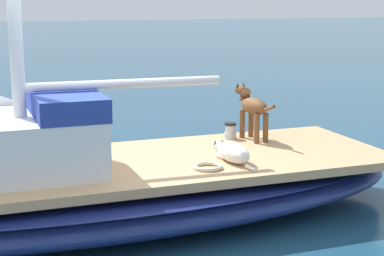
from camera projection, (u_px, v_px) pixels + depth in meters
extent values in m
plane|color=navy|center=(108.00, 220.00, 7.18)|extent=(120.00, 120.00, 0.00)
ellipsoid|color=navy|center=(107.00, 197.00, 7.12)|extent=(2.86, 7.32, 0.56)
ellipsoid|color=navy|center=(107.00, 182.00, 7.09)|extent=(2.88, 7.35, 0.08)
cube|color=tan|center=(107.00, 169.00, 7.06)|extent=(2.39, 6.72, 0.10)
cylinder|color=silver|center=(123.00, 84.00, 6.88)|extent=(0.10, 2.20, 0.10)
cube|color=navy|center=(65.00, 103.00, 6.72)|extent=(1.36, 0.77, 0.24)
ellipsoid|color=brown|center=(254.00, 106.00, 8.15)|extent=(0.55, 0.29, 0.22)
cylinder|color=brown|center=(242.00, 124.00, 8.33)|extent=(0.07, 0.07, 0.38)
cylinder|color=brown|center=(251.00, 123.00, 8.39)|extent=(0.07, 0.07, 0.38)
cylinder|color=brown|center=(257.00, 129.00, 8.01)|extent=(0.07, 0.07, 0.38)
cylinder|color=brown|center=(266.00, 128.00, 8.07)|extent=(0.07, 0.07, 0.38)
cylinder|color=brown|center=(245.00, 95.00, 8.33)|extent=(0.20, 0.14, 0.19)
ellipsoid|color=brown|center=(241.00, 90.00, 8.43)|extent=(0.24, 0.16, 0.13)
cone|color=black|center=(238.00, 85.00, 8.40)|extent=(0.05, 0.05, 0.06)
cone|color=black|center=(244.00, 85.00, 8.43)|extent=(0.05, 0.05, 0.06)
torus|color=black|center=(245.00, 95.00, 8.33)|extent=(0.14, 0.15, 0.10)
cylinder|color=brown|center=(269.00, 108.00, 7.83)|extent=(0.23, 0.08, 0.12)
ellipsoid|color=silver|center=(233.00, 153.00, 7.12)|extent=(0.63, 0.33, 0.22)
ellipsoid|color=silver|center=(219.00, 146.00, 7.45)|extent=(0.21, 0.15, 0.13)
cone|color=#504E4A|center=(215.00, 142.00, 7.42)|extent=(0.05, 0.05, 0.05)
cone|color=#504E4A|center=(222.00, 142.00, 7.46)|extent=(0.05, 0.05, 0.05)
cylinder|color=silver|center=(220.00, 156.00, 7.30)|extent=(0.19, 0.08, 0.06)
cylinder|color=silver|center=(229.00, 155.00, 7.35)|extent=(0.19, 0.08, 0.06)
cylinder|color=silver|center=(250.00, 168.00, 6.79)|extent=(0.18, 0.06, 0.04)
cylinder|color=#B7B7BC|center=(230.00, 135.00, 8.32)|extent=(0.16, 0.16, 0.08)
cylinder|color=#B7B7BC|center=(230.00, 129.00, 8.30)|extent=(0.13, 0.13, 0.10)
cylinder|color=black|center=(230.00, 124.00, 8.29)|extent=(0.15, 0.15, 0.03)
torus|color=beige|center=(208.00, 167.00, 6.87)|extent=(0.32, 0.32, 0.04)
sphere|color=yellow|center=(17.00, 131.00, 10.90)|extent=(0.44, 0.44, 0.44)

